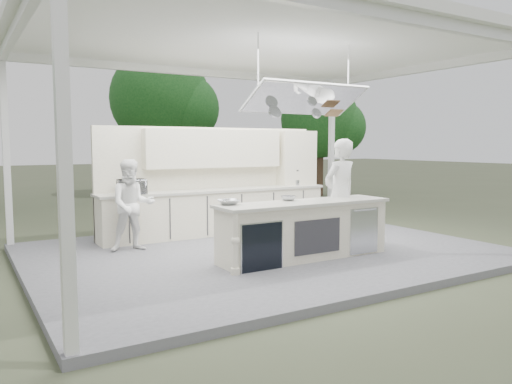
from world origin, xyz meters
TOP-DOWN VIEW (x-y plane):
  - ground at (0.00, 0.00)m, footprint 90.00×90.00m
  - stage_deck at (0.00, 0.00)m, footprint 8.00×6.00m
  - tent at (0.00, -0.01)m, footprint 8.20×6.20m
  - demo_island at (0.18, -0.91)m, footprint 3.10×0.79m
  - back_counter at (0.00, 1.90)m, footprint 5.08×0.72m
  - back_wall_unit at (0.44, 2.11)m, footprint 5.05×0.48m
  - tree_cluster at (-0.16, 9.77)m, footprint 19.55×9.40m
  - head_chef at (1.22, -0.60)m, footprint 0.78×0.57m
  - sous_chef at (-2.06, 1.16)m, footprint 0.87×0.73m
  - toaster_oven at (-1.89, 1.75)m, footprint 0.53×0.37m
  - bowl_large at (-1.09, -0.65)m, footprint 0.34×0.34m
  - bowl_small at (0.05, -0.65)m, footprint 0.34×0.34m

SIDE VIEW (x-z plane):
  - ground at x=0.00m, z-range 0.00..0.00m
  - stage_deck at x=0.00m, z-range 0.00..0.12m
  - demo_island at x=0.18m, z-range 0.12..1.07m
  - back_counter at x=0.00m, z-range 0.12..1.07m
  - sous_chef at x=-2.06m, z-range 0.12..1.75m
  - bowl_small at x=0.05m, z-range 1.07..1.15m
  - bowl_large at x=-1.09m, z-range 1.07..1.15m
  - head_chef at x=1.22m, z-range 0.12..2.11m
  - toaster_oven at x=-1.89m, z-range 1.07..1.35m
  - back_wall_unit at x=0.44m, z-range 0.45..2.70m
  - tree_cluster at x=-0.16m, z-range 0.36..6.21m
  - tent at x=0.00m, z-range 1.78..5.64m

